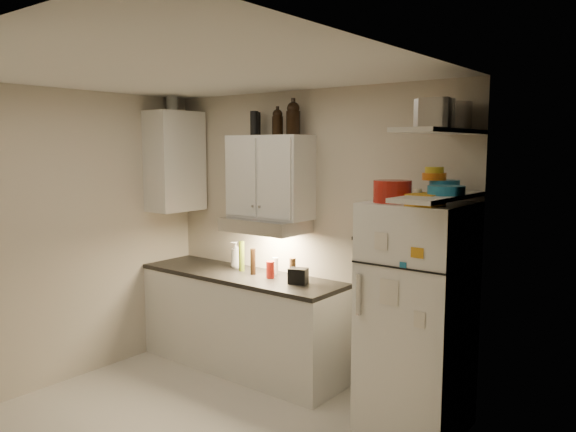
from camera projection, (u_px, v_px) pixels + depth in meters
The scene contains 35 objects.
ceiling at pixel (177, 70), 3.77m from camera, with size 3.20×3.00×0.02m, color white.
back_wall at pixel (308, 235), 5.11m from camera, with size 3.20×0.02×2.60m, color beige.
left_wall at pixel (58, 238), 4.92m from camera, with size 0.02×3.00×2.60m, color beige.
right_wall at pixel (386, 299), 2.95m from camera, with size 0.02×3.00×2.60m, color beige.
base_cabinet at pixel (241, 323), 5.31m from camera, with size 2.10×0.60×0.88m, color silver.
countertop at pixel (240, 275), 5.26m from camera, with size 2.10×0.62×0.04m, color black.
upper_cabinet at pixel (270, 177), 5.10m from camera, with size 0.80×0.33×0.75m, color silver.
side_cabinet at pixel (175, 161), 5.67m from camera, with size 0.33×0.55×1.00m, color silver.
range_hood at pixel (265, 225), 5.10m from camera, with size 0.76×0.46×0.12m, color silver.
fridge at pixel (417, 317), 4.13m from camera, with size 0.70×0.68×1.70m, color white.
shelf_hi at pixel (441, 131), 3.74m from camera, with size 0.30×0.95×0.03m, color silver.
shelf_lo at pixel (439, 197), 3.79m from camera, with size 0.30×0.95×0.03m, color silver.
knife_strip at pixel (374, 241), 4.66m from camera, with size 0.42×0.02×0.03m, color black.
dutch_oven at pixel (392, 191), 4.01m from camera, with size 0.27×0.27×0.16m, color maroon.
book_stack at pixel (426, 200), 3.79m from camera, with size 0.19×0.24×0.08m, color orange.
spice_jar at pixel (417, 196), 3.89m from camera, with size 0.06×0.06×0.11m, color silver.
stock_pot at pixel (452, 116), 3.99m from camera, with size 0.27×0.27×0.20m, color silver.
tin_a at pixel (434, 114), 3.73m from camera, with size 0.20×0.18×0.20m, color #AAAAAD.
tin_b at pixel (435, 113), 3.47m from camera, with size 0.18×0.18×0.18m, color #AAAAAD.
bowl_teal at pixel (444, 186), 4.00m from camera, with size 0.21×0.21×0.09m, color teal.
bowl_orange at pixel (434, 176), 3.99m from camera, with size 0.17×0.17×0.05m, color #D36413.
bowl_yellow at pixel (434, 170), 3.99m from camera, with size 0.13×0.13×0.04m, color gold.
plates at pixel (446, 190), 3.76m from camera, with size 0.25×0.25×0.06m, color teal.
growler_a at pixel (278, 122), 4.99m from camera, with size 0.10×0.10×0.23m, color black, non-canonical shape.
growler_b at pixel (293, 118), 4.91m from camera, with size 0.12×0.12×0.30m, color black, non-canonical shape.
thermos_a at pixel (254, 123), 5.06m from camera, with size 0.07×0.07×0.22m, color black.
thermos_b at pixel (257, 124), 5.22m from camera, with size 0.07×0.07×0.21m, color black.
side_jar at pixel (172, 104), 5.68m from camera, with size 0.12×0.12×0.16m, color silver.
soap_bottle at pixel (236, 253), 5.48m from camera, with size 0.11×0.11×0.29m, color silver.
pepper_mill at pixel (293, 269), 5.01m from camera, with size 0.06×0.06×0.19m, color brown.
oil_bottle at pixel (242, 256), 5.33m from camera, with size 0.06×0.06×0.29m, color #485816.
vinegar_bottle at pixel (253, 262), 5.19m from camera, with size 0.05×0.05×0.24m, color black.
clear_bottle at pixel (275, 266), 5.17m from camera, with size 0.05×0.05×0.16m, color silver.
red_jar at pixel (270, 270), 5.05m from camera, with size 0.08×0.08×0.15m, color maroon.
caddy at pixel (298, 276), 4.84m from camera, with size 0.16×0.11×0.14m, color black.
Camera 1 is at (2.97, -2.58, 2.09)m, focal length 35.00 mm.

